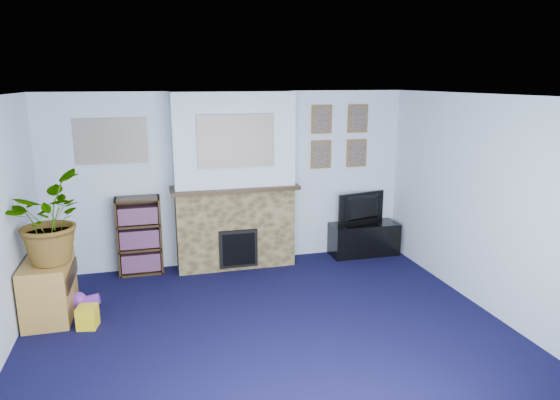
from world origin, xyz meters
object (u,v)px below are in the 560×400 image
object	(u,v)px
bookshelf	(140,237)
sideboard	(49,286)
television	(364,208)
tv_stand	(364,240)

from	to	relation	value
bookshelf	sideboard	xyz separation A→B (m)	(-0.96, -1.06, -0.15)
television	sideboard	bearing A→B (deg)	1.21
sideboard	tv_stand	bearing A→B (deg)	13.30
television	sideboard	size ratio (longest dim) A/B	0.94
tv_stand	bookshelf	distance (m)	3.22
bookshelf	sideboard	world-z (taller)	bookshelf
tv_stand	bookshelf	world-z (taller)	bookshelf
tv_stand	sideboard	world-z (taller)	sideboard
tv_stand	television	xyz separation A→B (m)	(0.00, 0.02, 0.48)
television	sideboard	world-z (taller)	television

